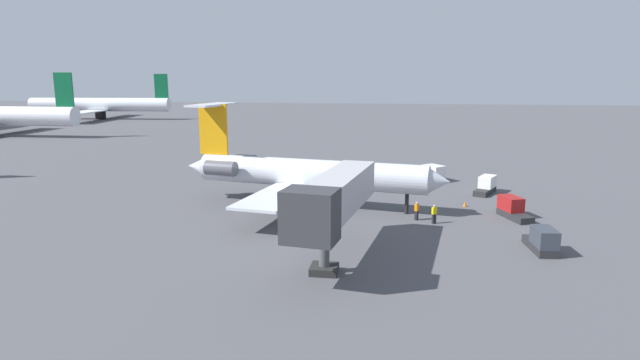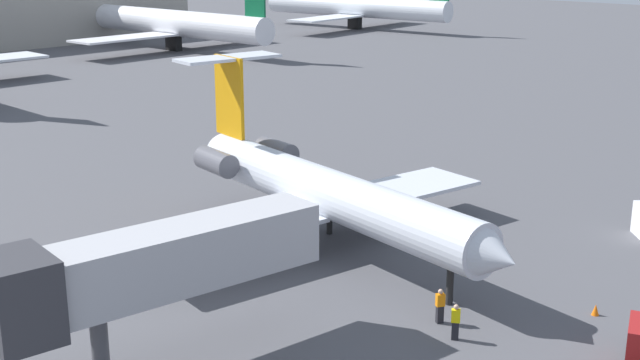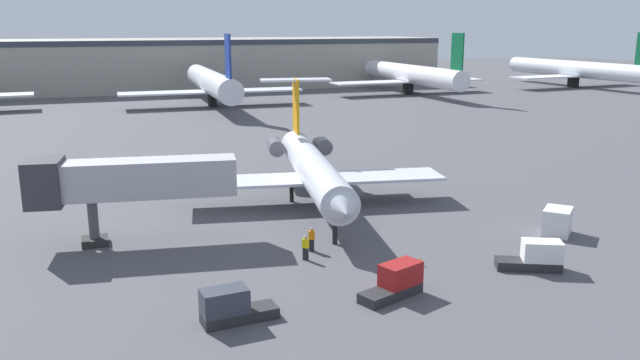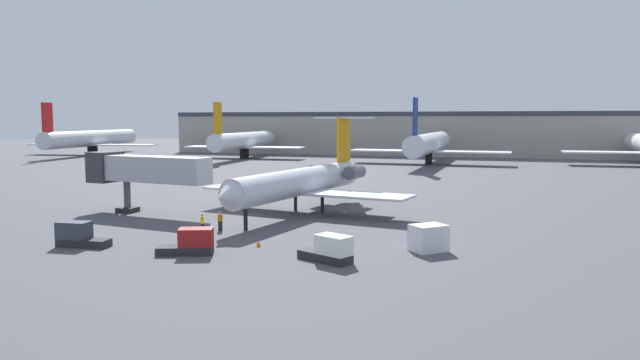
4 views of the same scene
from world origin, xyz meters
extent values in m
cube|color=#4C4C51|center=(0.00, 0.00, -0.05)|extent=(400.00, 400.00, 0.10)
cylinder|color=silver|center=(2.12, -1.91, 3.33)|extent=(6.80, 23.45, 2.78)
cone|color=silver|center=(-0.05, -14.18, 3.33)|extent=(2.99, 2.63, 2.64)
cone|color=silver|center=(4.31, 10.46, 3.33)|extent=(2.78, 2.97, 2.37)
cube|color=silver|center=(8.31, -1.99, 2.24)|extent=(11.15, 6.17, 0.24)
cube|color=silver|center=(-3.72, 0.14, 2.24)|extent=(11.15, 6.17, 0.24)
cylinder|color=#595960|center=(5.89, 6.22, 3.73)|extent=(2.03, 3.41, 1.50)
cylinder|color=#595960|center=(1.38, 7.02, 3.73)|extent=(2.03, 3.41, 1.50)
cube|color=orange|center=(3.98, 8.59, 7.34)|extent=(0.79, 3.19, 5.25)
cube|color=silver|center=(3.98, 8.59, 9.87)|extent=(7.11, 3.55, 0.20)
cylinder|color=black|center=(0.44, -11.42, 0.97)|extent=(0.36, 0.36, 1.94)
cylinder|color=black|center=(4.05, -0.22, 0.97)|extent=(0.36, 0.36, 1.94)
cylinder|color=black|center=(0.90, 0.34, 0.97)|extent=(0.36, 0.36, 1.94)
cube|color=#ADADB2|center=(-12.27, -6.31, 4.66)|extent=(13.58, 4.54, 2.60)
cube|color=#333338|center=(-18.47, -5.38, 4.66)|extent=(2.85, 3.52, 3.20)
cylinder|color=#4C4C51|center=(-15.57, -5.82, 1.68)|extent=(0.70, 0.70, 3.36)
cube|color=#262626|center=(-15.57, -5.82, 0.25)|extent=(1.80, 1.80, 0.50)
cube|color=black|center=(-2.53, -13.76, 0.42)|extent=(0.38, 0.40, 0.85)
cube|color=yellow|center=(-2.53, -13.76, 1.15)|extent=(0.44, 0.48, 0.60)
sphere|color=tan|center=(-2.53, -13.76, 1.57)|extent=(0.24, 0.24, 0.24)
cube|color=black|center=(-1.59, -12.27, 0.42)|extent=(0.40, 0.37, 0.85)
cube|color=orange|center=(-1.59, -12.27, 1.15)|extent=(0.48, 0.42, 0.60)
sphere|color=tan|center=(-1.59, -12.27, 1.57)|extent=(0.24, 0.24, 0.24)
cube|color=#262628|center=(10.29, -20.09, 0.30)|extent=(4.21, 2.99, 0.60)
cube|color=white|center=(11.01, -20.44, 1.25)|extent=(2.77, 2.30, 1.30)
cube|color=#262628|center=(-8.64, -21.12, 0.30)|extent=(4.11, 1.75, 0.60)
cube|color=#333842|center=(-9.44, -21.20, 1.25)|extent=(2.51, 1.61, 1.30)
cube|color=#262628|center=(0.10, -21.17, 0.30)|extent=(4.24, 2.71, 0.60)
cube|color=maroon|center=(0.85, -20.89, 1.25)|extent=(2.74, 2.15, 1.30)
cube|color=silver|center=(16.71, -14.93, 0.98)|extent=(3.08, 3.05, 1.97)
cone|color=orange|center=(4.14, -17.23, 0.28)|extent=(0.36, 0.36, 0.55)
cube|color=#9E998E|center=(0.00, 107.35, 5.83)|extent=(138.72, 24.13, 11.66)
cube|color=#333842|center=(0.00, 95.48, 11.06)|extent=(138.72, 0.60, 1.20)
cylinder|color=silver|center=(6.81, 69.68, 4.54)|extent=(5.38, 40.48, 4.27)
cube|color=navy|center=(6.31, 51.50, 10.17)|extent=(0.41, 4.01, 7.00)
cube|color=silver|center=(6.81, 69.68, 2.80)|extent=(34.07, 6.93, 0.30)
cube|color=black|center=(6.81, 69.68, 1.20)|extent=(1.20, 2.80, 2.40)
cylinder|color=white|center=(51.80, 77.10, 4.44)|extent=(5.13, 42.00, 4.08)
cube|color=#0C5933|center=(52.28, 58.15, 9.98)|extent=(0.40, 4.01, 7.00)
cube|color=white|center=(51.80, 77.10, 2.80)|extent=(35.34, 6.88, 0.30)
cube|color=black|center=(51.80, 77.10, 1.20)|extent=(1.20, 2.80, 2.40)
cylinder|color=silver|center=(97.38, 77.77, 4.39)|extent=(7.86, 42.23, 3.97)
cube|color=silver|center=(97.38, 77.77, 2.80)|extent=(35.72, 9.25, 0.30)
cube|color=black|center=(97.38, 77.77, 1.20)|extent=(1.20, 2.80, 2.40)
camera|label=1|loc=(-47.78, -10.32, 12.79)|focal=29.21mm
camera|label=2|loc=(-31.58, -32.52, 17.19)|focal=47.10mm
camera|label=3|loc=(-15.29, -52.18, 15.22)|focal=36.44mm
camera|label=4|loc=(21.60, -57.82, 9.69)|focal=32.90mm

